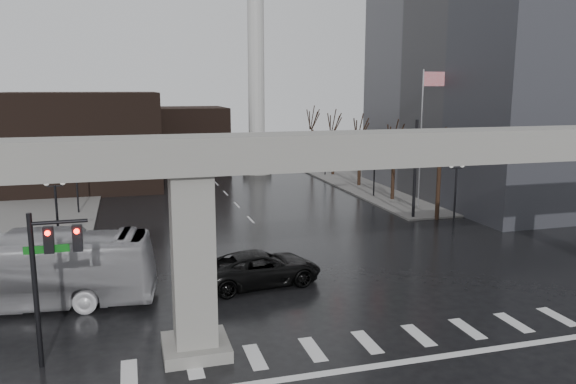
# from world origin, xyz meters

# --- Properties ---
(ground) EXTENTS (160.00, 160.00, 0.00)m
(ground) POSITION_xyz_m (0.00, 0.00, 0.00)
(ground) COLOR black
(ground) RESTS_ON ground
(sidewalk_ne) EXTENTS (28.00, 36.00, 0.15)m
(sidewalk_ne) POSITION_xyz_m (26.00, 36.00, 0.07)
(sidewalk_ne) COLOR #615E5C
(sidewalk_ne) RESTS_ON ground
(elevated_guideway) EXTENTS (48.00, 2.60, 8.70)m
(elevated_guideway) POSITION_xyz_m (1.26, 0.00, 6.88)
(elevated_guideway) COLOR gray
(elevated_guideway) RESTS_ON ground
(building_far_left) EXTENTS (16.00, 14.00, 10.00)m
(building_far_left) POSITION_xyz_m (-14.00, 42.00, 5.00)
(building_far_left) COLOR black
(building_far_left) RESTS_ON ground
(building_far_mid) EXTENTS (10.00, 10.00, 8.00)m
(building_far_mid) POSITION_xyz_m (-2.00, 52.00, 4.00)
(building_far_mid) COLOR black
(building_far_mid) RESTS_ON ground
(smokestack) EXTENTS (3.60, 3.60, 30.00)m
(smokestack) POSITION_xyz_m (6.00, 46.00, 13.35)
(smokestack) COLOR #BCBBB7
(smokestack) RESTS_ON ground
(signal_mast_arm) EXTENTS (12.12, 0.43, 8.00)m
(signal_mast_arm) POSITION_xyz_m (8.99, 18.80, 5.83)
(signal_mast_arm) COLOR black
(signal_mast_arm) RESTS_ON ground
(signal_left_pole) EXTENTS (2.30, 0.30, 6.00)m
(signal_left_pole) POSITION_xyz_m (-12.25, 0.50, 4.07)
(signal_left_pole) COLOR black
(signal_left_pole) RESTS_ON ground
(flagpole_assembly) EXTENTS (2.06, 0.12, 12.00)m
(flagpole_assembly) POSITION_xyz_m (15.29, 22.00, 7.53)
(flagpole_assembly) COLOR silver
(flagpole_assembly) RESTS_ON ground
(lamp_right_0) EXTENTS (1.22, 0.32, 5.11)m
(lamp_right_0) POSITION_xyz_m (13.50, 14.00, 3.47)
(lamp_right_0) COLOR black
(lamp_right_0) RESTS_ON ground
(lamp_right_1) EXTENTS (1.22, 0.32, 5.11)m
(lamp_right_1) POSITION_xyz_m (13.50, 28.00, 3.47)
(lamp_right_1) COLOR black
(lamp_right_1) RESTS_ON ground
(lamp_right_2) EXTENTS (1.22, 0.32, 5.11)m
(lamp_right_2) POSITION_xyz_m (13.50, 42.00, 3.47)
(lamp_right_2) COLOR black
(lamp_right_2) RESTS_ON ground
(lamp_left_0) EXTENTS (1.22, 0.32, 5.11)m
(lamp_left_0) POSITION_xyz_m (-13.50, 14.00, 3.47)
(lamp_left_0) COLOR black
(lamp_left_0) RESTS_ON ground
(lamp_left_1) EXTENTS (1.22, 0.32, 5.11)m
(lamp_left_1) POSITION_xyz_m (-13.50, 28.00, 3.47)
(lamp_left_1) COLOR black
(lamp_left_1) RESTS_ON ground
(lamp_left_2) EXTENTS (1.22, 0.32, 5.11)m
(lamp_left_2) POSITION_xyz_m (-13.50, 42.00, 3.47)
(lamp_left_2) COLOR black
(lamp_left_2) RESTS_ON ground
(tree_right_0) EXTENTS (1.09, 1.58, 7.50)m
(tree_right_0) POSITION_xyz_m (14.53, 18.02, 2.79)
(tree_right_0) COLOR black
(tree_right_0) RESTS_ON ground
(tree_right_1) EXTENTS (1.09, 1.61, 7.67)m
(tree_right_1) POSITION_xyz_m (14.53, 26.02, 2.85)
(tree_right_1) COLOR black
(tree_right_1) RESTS_ON ground
(tree_right_2) EXTENTS (1.10, 1.63, 7.85)m
(tree_right_2) POSITION_xyz_m (14.53, 34.02, 2.91)
(tree_right_2) COLOR black
(tree_right_2) RESTS_ON ground
(tree_right_3) EXTENTS (1.11, 1.66, 8.02)m
(tree_right_3) POSITION_xyz_m (14.53, 42.02, 2.98)
(tree_right_3) COLOR black
(tree_right_3) RESTS_ON ground
(tree_right_4) EXTENTS (1.12, 1.69, 8.19)m
(tree_right_4) POSITION_xyz_m (14.53, 50.02, 3.04)
(tree_right_4) COLOR black
(tree_right_4) RESTS_ON ground
(pickup_truck) EXTENTS (6.90, 3.83, 1.83)m
(pickup_truck) POSITION_xyz_m (-2.67, 7.06, 0.91)
(pickup_truck) COLOR black
(pickup_truck) RESTS_ON ground
(city_bus) EXTENTS (13.39, 4.87, 3.65)m
(city_bus) POSITION_xyz_m (-14.75, 7.22, 1.82)
(city_bus) COLOR #A9A8AD
(city_bus) RESTS_ON ground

